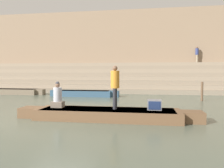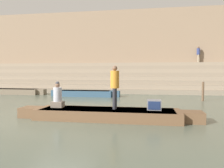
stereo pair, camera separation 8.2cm
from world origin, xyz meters
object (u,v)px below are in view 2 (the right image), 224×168
(tv_set, at_px, (154,105))
(rowboat_main, at_px, (107,114))
(person_rowing, at_px, (58,97))
(moored_boat_shore, at_px, (85,93))
(person_standing, at_px, (115,84))
(moored_boat_distant, at_px, (15,91))
(person_on_steps, at_px, (198,53))
(mooring_post, at_px, (203,91))

(tv_set, bearing_deg, rowboat_main, -178.02)
(person_rowing, height_order, moored_boat_shore, person_rowing)
(person_standing, relative_size, moored_boat_shore, 0.32)
(tv_set, bearing_deg, moored_boat_distant, 141.48)
(tv_set, height_order, moored_boat_shore, tv_set)
(person_standing, xyz_separation_m, person_rowing, (-2.33, 0.01, -0.54))
(moored_boat_shore, bearing_deg, person_rowing, -80.68)
(tv_set, distance_m, person_on_steps, 16.52)
(person_standing, xyz_separation_m, moored_boat_shore, (-3.39, 7.59, -1.12))
(person_on_steps, bearing_deg, person_rowing, -6.76)
(rowboat_main, height_order, person_on_steps, person_on_steps)
(moored_boat_distant, height_order, person_on_steps, person_on_steps)
(mooring_post, relative_size, person_on_steps, 0.75)
(tv_set, bearing_deg, person_rowing, 178.02)
(moored_boat_distant, bearing_deg, person_rowing, -46.03)
(person_standing, height_order, person_rowing, person_standing)
(tv_set, relative_size, moored_boat_shore, 0.10)
(moored_boat_distant, bearing_deg, person_standing, -38.13)
(person_rowing, relative_size, person_on_steps, 0.64)
(tv_set, distance_m, moored_boat_shore, 9.03)
(rowboat_main, bearing_deg, person_on_steps, 65.57)
(moored_boat_distant, bearing_deg, moored_boat_shore, -3.41)
(person_standing, height_order, mooring_post, person_standing)
(person_rowing, xyz_separation_m, mooring_post, (7.02, 6.14, -0.21))
(moored_boat_shore, relative_size, moored_boat_distant, 0.99)
(person_rowing, bearing_deg, moored_boat_distant, 135.19)
(person_rowing, bearing_deg, mooring_post, 44.96)
(moored_boat_distant, distance_m, mooring_post, 14.43)
(moored_boat_distant, height_order, mooring_post, mooring_post)
(person_standing, relative_size, person_on_steps, 1.03)
(person_standing, bearing_deg, mooring_post, 61.21)
(mooring_post, bearing_deg, moored_boat_distant, 171.70)
(person_rowing, relative_size, tv_set, 2.01)
(moored_boat_shore, height_order, mooring_post, mooring_post)
(person_standing, xyz_separation_m, person_on_steps, (6.39, 15.46, 2.43))
(tv_set, bearing_deg, person_on_steps, 70.49)
(tv_set, distance_m, mooring_post, 6.93)
(mooring_post, distance_m, person_on_steps, 9.98)
(rowboat_main, bearing_deg, moored_boat_shore, 110.72)
(rowboat_main, relative_size, person_standing, 4.23)
(person_rowing, xyz_separation_m, moored_boat_shore, (-1.06, 7.58, -0.58))
(mooring_post, bearing_deg, person_rowing, -138.80)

